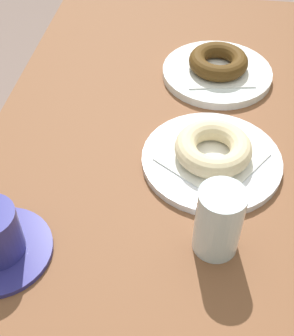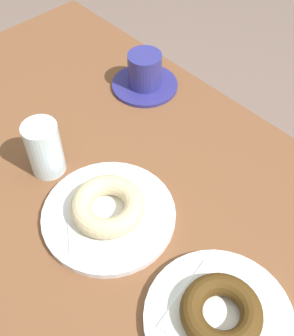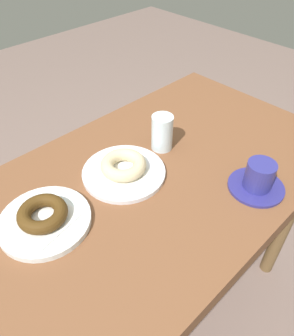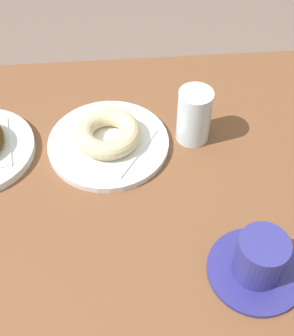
{
  "view_description": "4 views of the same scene",
  "coord_description": "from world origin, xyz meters",
  "views": [
    {
      "loc": [
        0.52,
        0.03,
        1.27
      ],
      "look_at": [
        0.04,
        -0.04,
        0.77
      ],
      "focal_mm": 49.82,
      "sensor_mm": 36.0,
      "label": 1
    },
    {
      "loc": [
        -0.35,
        0.28,
        1.34
      ],
      "look_at": [
        -0.01,
        -0.04,
        0.78
      ],
      "focal_mm": 45.7,
      "sensor_mm": 36.0,
      "label": 2
    },
    {
      "loc": [
        -0.42,
        -0.45,
        1.34
      ],
      "look_at": [
        0.01,
        0.0,
        0.77
      ],
      "focal_mm": 34.99,
      "sensor_mm": 36.0,
      "label": 3
    },
    {
      "loc": [
        0.01,
        -0.52,
        1.34
      ],
      "look_at": [
        0.05,
        -0.04,
        0.78
      ],
      "focal_mm": 47.98,
      "sensor_mm": 36.0,
      "label": 4
    }
  ],
  "objects": [
    {
      "name": "donut_sugar_ring",
      "position": [
        -0.02,
        0.06,
        0.77
      ],
      "size": [
        0.12,
        0.12,
        0.03
      ],
      "primitive_type": "torus",
      "color": "beige",
      "rests_on": "napkin_sugar_ring"
    },
    {
      "name": "donut_chocolate_ring",
      "position": [
        -0.26,
        0.06,
        0.77
      ],
      "size": [
        0.11,
        0.11,
        0.03
      ],
      "primitive_type": "torus",
      "color": "#493011",
      "rests_on": "napkin_chocolate_ring"
    },
    {
      "name": "table",
      "position": [
        0.0,
        0.0,
        0.65
      ],
      "size": [
        1.19,
        0.65,
        0.74
      ],
      "color": "brown",
      "rests_on": "ground_plane"
    },
    {
      "name": "water_glass",
      "position": [
        0.14,
        0.07,
        0.79
      ],
      "size": [
        0.06,
        0.06,
        0.11
      ],
      "primitive_type": "cylinder",
      "color": "silver",
      "rests_on": "table"
    },
    {
      "name": "plate_sugar_ring",
      "position": [
        -0.02,
        0.06,
        0.74
      ],
      "size": [
        0.22,
        0.22,
        0.01
      ],
      "primitive_type": "cylinder",
      "color": "white",
      "rests_on": "table"
    },
    {
      "name": "napkin_sugar_ring",
      "position": [
        -0.02,
        0.06,
        0.75
      ],
      "size": [
        0.19,
        0.19,
        0.0
      ],
      "primitive_type": "cube",
      "rotation": [
        0.0,
        0.0,
        -0.59
      ],
      "color": "white",
      "rests_on": "plate_sugar_ring"
    },
    {
      "name": "plate_chocolate_ring",
      "position": [
        -0.26,
        0.06,
        0.74
      ],
      "size": [
        0.21,
        0.21,
        0.02
      ],
      "primitive_type": "cylinder",
      "color": "white",
      "rests_on": "table"
    },
    {
      "name": "napkin_chocolate_ring",
      "position": [
        -0.26,
        0.06,
        0.75
      ],
      "size": [
        0.15,
        0.15,
        0.0
      ],
      "primitive_type": "cube",
      "rotation": [
        0.0,
        0.0,
        0.19
      ],
      "color": "white",
      "rests_on": "plate_chocolate_ring"
    }
  ]
}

